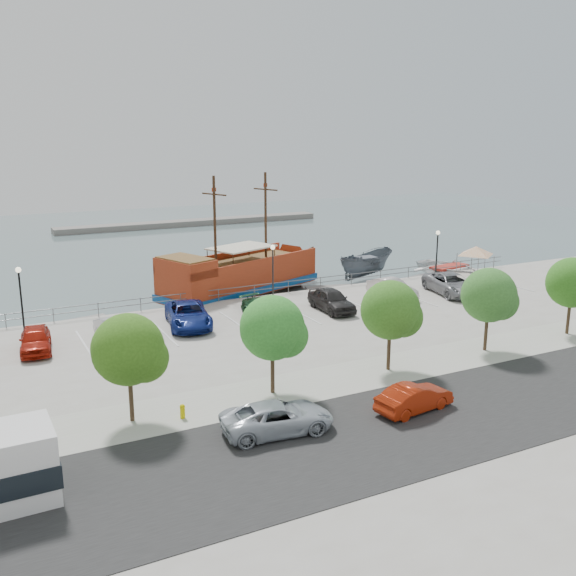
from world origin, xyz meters
name	(u,v)px	position (x,y,z in m)	size (l,w,h in m)	color
ground	(314,335)	(0.00, 0.00, -1.00)	(160.00, 160.00, 0.00)	slate
land_slab	(567,466)	(0.00, -21.00, -0.60)	(100.00, 58.00, 1.20)	#9B9589
street	(480,407)	(0.00, -16.00, 0.01)	(100.00, 8.00, 0.04)	black
sidewalk	(403,367)	(0.00, -10.00, 0.01)	(100.00, 4.00, 0.05)	#A8A898
seawall_railing	(266,289)	(0.00, 7.80, 0.53)	(50.00, 0.06, 1.00)	#5E5F62
far_shore	(193,223)	(10.00, 55.00, -0.60)	(40.00, 3.00, 0.80)	gray
pirate_ship	(251,274)	(0.71, 12.39, 0.80)	(17.30, 10.41, 10.77)	#9C2E13
patrol_boat	(366,267)	(12.57, 12.38, 0.27)	(2.47, 6.56, 2.54)	#4F565F
speedboat	(449,271)	(20.21, 9.53, -0.29)	(4.90, 6.87, 1.42)	white
dock_west	(64,327)	(-15.23, 9.20, -0.81)	(6.67, 1.91, 0.38)	gray
dock_mid	(351,289)	(8.85, 9.20, -0.78)	(7.79, 2.22, 0.44)	slate
dock_east	(410,282)	(15.34, 9.20, -0.81)	(6.56, 1.88, 0.38)	slate
canopy_tent	(476,246)	(19.87, 5.81, 2.70)	(4.26, 4.26, 3.10)	slate
street_van	(278,418)	(-9.67, -13.96, 0.68)	(2.26, 4.91, 1.36)	#ADB5BF
street_sedan	(414,398)	(-3.07, -14.90, 0.65)	(1.37, 3.94, 1.30)	#A4230A
fire_hydrant	(182,411)	(-12.91, -10.80, 0.38)	(0.25, 0.25, 0.71)	#DAC800
lamp_post_left	(20,288)	(-18.00, 6.50, 2.94)	(0.36, 0.36, 4.28)	black
lamp_post_mid	(273,262)	(0.00, 6.50, 2.94)	(0.36, 0.36, 4.28)	black
lamp_post_right	(437,246)	(16.00, 6.50, 2.94)	(0.36, 0.36, 4.28)	black
tree_b	(132,352)	(-14.85, -10.07, 3.30)	(3.30, 3.20, 5.00)	#473321
tree_c	(276,330)	(-7.85, -10.07, 3.30)	(3.30, 3.20, 5.00)	#473321
tree_d	(393,312)	(-0.85, -10.07, 3.30)	(3.30, 3.20, 5.00)	#473321
tree_e	(491,297)	(6.15, -10.07, 3.30)	(3.30, 3.20, 5.00)	#473321
tree_f	(575,284)	(13.15, -10.07, 3.30)	(3.30, 3.20, 5.00)	#473321
parked_car_a	(35,339)	(-17.75, 2.00, 0.74)	(1.74, 4.32, 1.47)	#A31809
parked_car_b	(115,330)	(-13.13, 1.91, 0.67)	(1.43, 4.09, 1.35)	#B4B5B8
parked_car_c	(188,315)	(-8.10, 2.74, 0.80)	(2.65, 5.74, 1.60)	navy
parked_car_d	(267,309)	(-2.64, 2.00, 0.67)	(1.88, 4.63, 1.34)	#21502F
parked_car_e	(332,300)	(2.37, 1.65, 0.82)	(1.94, 4.81, 1.64)	black
parked_car_f	(392,288)	(8.57, 2.79, 0.73)	(1.55, 4.44, 1.46)	silver
parked_car_g	(452,284)	(13.46, 1.53, 0.82)	(2.72, 5.91, 1.64)	gray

